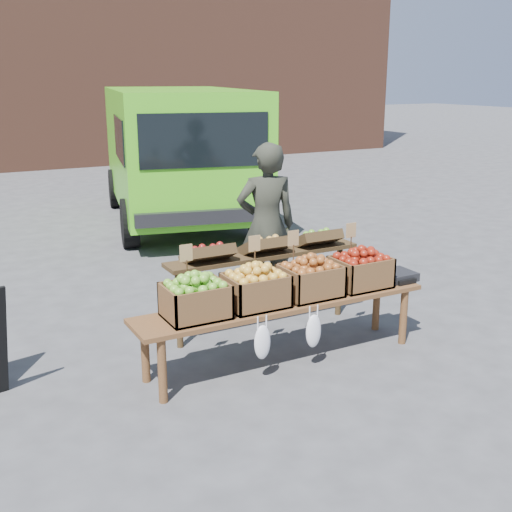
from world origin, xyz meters
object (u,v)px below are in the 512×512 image
display_bench (283,331)px  crate_green_apples (360,272)px  vendor (266,225)px  weighing_scale (396,276)px  delivery_van (178,157)px  crate_golden_apples (195,301)px  back_table (264,280)px  crate_red_apples (310,281)px  crate_russet_pears (256,290)px

display_bench → crate_green_apples: size_ratio=5.40×
vendor → weighing_scale: size_ratio=5.26×
delivery_van → crate_golden_apples: (-2.17, -5.77, -0.41)m
back_table → crate_green_apples: back_table is taller
back_table → crate_green_apples: size_ratio=4.20×
crate_golden_apples → crate_red_apples: bearing=0.0°
back_table → display_bench: bearing=-106.3°
back_table → crate_golden_apples: size_ratio=4.20×
crate_russet_pears → crate_green_apples: same height
delivery_van → crate_red_apples: size_ratio=10.00×
back_table → weighing_scale: bearing=-34.7°
crate_golden_apples → crate_green_apples: (1.65, 0.00, 0.00)m
delivery_van → vendor: bearing=-86.8°
crate_green_apples → delivery_van: bearing=84.9°
delivery_van → back_table: delivery_van is taller
crate_russet_pears → weighing_scale: 1.53m
crate_golden_apples → crate_green_apples: bearing=0.0°
crate_green_apples → crate_russet_pears: bearing=180.0°
delivery_van → crate_russet_pears: bearing=-92.9°
display_bench → weighing_scale: size_ratio=7.94×
crate_golden_apples → crate_russet_pears: same height
delivery_van → crate_golden_apples: 6.17m
vendor → crate_green_apples: vendor is taller
back_table → crate_russet_pears: size_ratio=4.20×
crate_russet_pears → crate_red_apples: same height
delivery_van → weighing_scale: (-0.09, -5.77, -0.51)m
crate_green_apples → weighing_scale: bearing=0.0°
vendor → crate_green_apples: (0.22, -1.39, -0.18)m
crate_golden_apples → crate_red_apples: 1.10m
weighing_scale → display_bench: bearing=180.0°
crate_golden_apples → crate_russet_pears: (0.55, 0.00, 0.00)m
back_table → display_bench: size_ratio=0.78×
delivery_van → weighing_scale: delivery_van is taller
delivery_van → crate_red_apples: (-1.07, -5.77, -0.41)m
crate_red_apples → weighing_scale: bearing=0.0°
crate_red_apples → crate_golden_apples: bearing=180.0°
display_bench → weighing_scale: 1.29m
display_bench → crate_russet_pears: size_ratio=5.40×
crate_russet_pears → weighing_scale: size_ratio=1.47×
display_bench → crate_red_apples: size_ratio=5.40×
vendor → crate_golden_apples: bearing=59.7°
vendor → display_bench: vendor is taller
weighing_scale → back_table: bearing=145.3°
display_bench → delivery_van: bearing=76.9°
crate_green_apples → display_bench: bearing=180.0°
crate_russet_pears → crate_green_apples: 1.10m
delivery_van → crate_red_apples: 5.88m
back_table → weighing_scale: 1.27m
vendor → display_bench: size_ratio=0.66×
crate_golden_apples → crate_red_apples: size_ratio=1.00×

